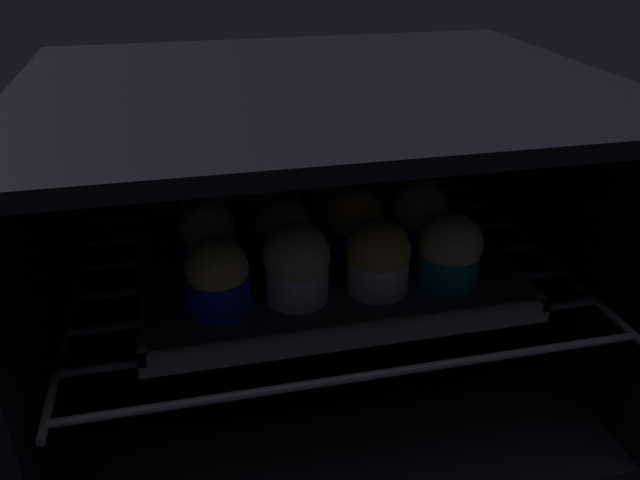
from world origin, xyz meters
TOP-DOWN VIEW (x-y plane):
  - oven_cavity at (0.00, 26.25)cm, footprint 59.00×47.00cm
  - oven_rack at (0.00, 22.00)cm, footprint 54.80×42.00cm
  - baking_tray at (0.00, 22.16)cm, footprint 39.31×31.37cm
  - muffin_row0_col0 at (-11.93, 14.23)cm, footprint 6.29×6.29cm
  - muffin_row0_col1 at (-4.10, 14.40)cm, footprint 6.68×6.68cm
  - muffin_row0_col2 at (4.33, 14.34)cm, footprint 6.55×6.55cm
  - muffin_row0_col3 at (12.01, 14.08)cm, footprint 6.64×6.64cm
  - muffin_row1_col0 at (-12.31, 22.55)cm, footprint 6.29×6.29cm
  - muffin_row1_col1 at (-4.13, 22.28)cm, footprint 6.38×6.38cm
  - muffin_row1_col2 at (3.84, 21.98)cm, footprint 6.65×6.65cm
  - muffin_row1_col3 at (11.71, 22.07)cm, footprint 6.39×6.39cm
  - muffin_row2_col0 at (-11.87, 29.97)cm, footprint 6.29×6.29cm
  - muffin_row2_col1 at (-4.10, 29.97)cm, footprint 6.53×6.53cm
  - muffin_row2_col2 at (3.56, 30.43)cm, footprint 6.29×6.29cm
  - muffin_row2_col3 at (11.74, 30.07)cm, footprint 6.29×6.29cm

SIDE VIEW (x-z plane):
  - oven_rack at x=0.00cm, z-range 13.20..14.00cm
  - baking_tray at x=0.00cm, z-range 13.58..15.78cm
  - oven_cavity at x=0.00cm, z-range -1.50..35.50cm
  - muffin_row2_col3 at x=11.74cm, z-range 14.87..22.24cm
  - muffin_row2_col2 at x=3.56cm, z-range 14.73..22.43cm
  - muffin_row1_col1 at x=-4.13cm, z-range 14.91..22.43cm
  - muffin_row0_col0 at x=-11.93cm, z-range 14.89..22.74cm
  - muffin_row0_col2 at x=4.33cm, z-range 14.94..22.76cm
  - muffin_row0_col3 at x=12.01cm, z-range 14.92..22.83cm
  - muffin_row1_col0 at x=-12.31cm, z-range 14.95..22.88cm
  - muffin_row2_col1 at x=-4.10cm, z-range 14.99..22.92cm
  - muffin_row2_col0 at x=-11.87cm, z-range 14.86..23.17cm
  - muffin_row0_col1 at x=-4.10cm, z-range 14.98..23.29cm
  - muffin_row1_col3 at x=11.71cm, z-range 14.75..23.65cm
  - muffin_row1_col2 at x=3.84cm, z-range 14.93..23.54cm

